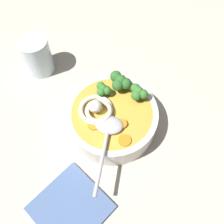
# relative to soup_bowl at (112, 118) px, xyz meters

# --- Properties ---
(table_slab) EXTENTS (1.19, 1.19, 0.04)m
(table_slab) POSITION_rel_soup_bowl_xyz_m (-0.03, 0.01, -0.05)
(table_slab) COLOR #BCB29E
(table_slab) RESTS_ON ground
(soup_bowl) EXTENTS (0.21, 0.21, 0.06)m
(soup_bowl) POSITION_rel_soup_bowl_xyz_m (0.00, 0.00, 0.00)
(soup_bowl) COLOR silver
(soup_bowl) RESTS_ON table_slab
(noodle_pile) EXTENTS (0.08, 0.08, 0.03)m
(noodle_pile) POSITION_rel_soup_bowl_xyz_m (-0.03, -0.02, 0.04)
(noodle_pile) COLOR beige
(noodle_pile) RESTS_ON soup_bowl
(soup_spoon) EXTENTS (0.09, 0.17, 0.02)m
(soup_spoon) POSITION_rel_soup_bowl_xyz_m (0.02, -0.05, 0.04)
(soup_spoon) COLOR #B7B7BC
(soup_spoon) RESTS_ON soup_bowl
(broccoli_floret_center) EXTENTS (0.05, 0.04, 0.04)m
(broccoli_floret_center) POSITION_rel_soup_bowl_xyz_m (-0.02, 0.06, 0.06)
(broccoli_floret_center) COLOR #7A9E60
(broccoli_floret_center) RESTS_ON soup_bowl
(broccoli_floret_left) EXTENTS (0.04, 0.03, 0.03)m
(broccoli_floret_left) POSITION_rel_soup_bowl_xyz_m (-0.04, 0.03, 0.05)
(broccoli_floret_left) COLOR #7A9E60
(broccoli_floret_left) RESTS_ON soup_bowl
(broccoli_floret_near_spoon) EXTENTS (0.04, 0.04, 0.03)m
(broccoli_floret_near_spoon) POSITION_rel_soup_bowl_xyz_m (0.03, 0.06, 0.05)
(broccoli_floret_near_spoon) COLOR #7A9E60
(broccoli_floret_near_spoon) RESTS_ON soup_bowl
(carrot_slice_right) EXTENTS (0.03, 0.03, 0.00)m
(carrot_slice_right) POSITION_rel_soup_bowl_xyz_m (-0.02, -0.05, 0.03)
(carrot_slice_right) COLOR orange
(carrot_slice_right) RESTS_ON soup_bowl
(carrot_slice_extra_a) EXTENTS (0.03, 0.03, 0.00)m
(carrot_slice_extra_a) POSITION_rel_soup_bowl_xyz_m (0.06, -0.05, 0.03)
(carrot_slice_extra_a) COLOR orange
(carrot_slice_extra_a) RESTS_ON soup_bowl
(carrot_slice_front) EXTENTS (0.02, 0.02, 0.01)m
(carrot_slice_front) POSITION_rel_soup_bowl_xyz_m (0.03, -0.02, 0.03)
(carrot_slice_front) COLOR orange
(carrot_slice_front) RESTS_ON soup_bowl
(drinking_glass) EXTENTS (0.07, 0.07, 0.10)m
(drinking_glass) POSITION_rel_soup_bowl_xyz_m (-0.25, 0.05, 0.02)
(drinking_glass) COLOR silver
(drinking_glass) RESTS_ON table_slab
(folded_napkin) EXTENTS (0.16, 0.16, 0.01)m
(folded_napkin) POSITION_rel_soup_bowl_xyz_m (0.02, -0.21, -0.03)
(folded_napkin) COLOR #4C6693
(folded_napkin) RESTS_ON table_slab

